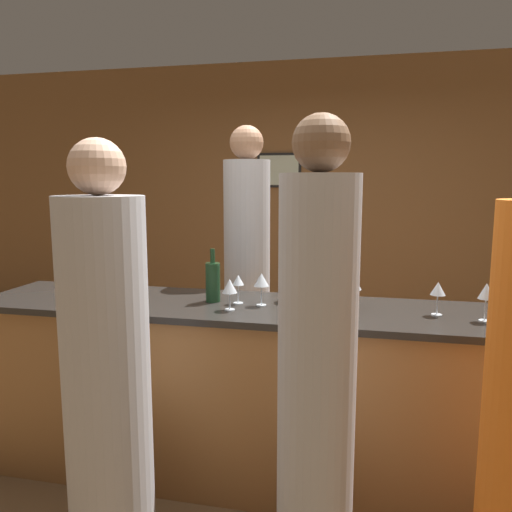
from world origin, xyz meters
TOP-DOWN VIEW (x-y plane):
  - ground_plane at (0.00, 0.00)m, footprint 14.00×14.00m
  - back_wall at (-0.00, 2.48)m, footprint 8.00×0.08m
  - bar_counter at (0.00, 0.00)m, footprint 3.31×0.66m
  - bartender at (-0.32, 0.68)m, footprint 0.31×0.31m
  - guest_1 at (0.29, -0.71)m, footprint 0.30×0.30m
  - guest_2 at (-0.58, -0.72)m, footprint 0.36×0.36m
  - wine_bottle_0 at (0.32, 0.13)m, footprint 0.08×0.08m
  - wine_bottle_1 at (-0.36, 0.03)m, footprint 0.08×0.08m
  - ice_bucket at (0.15, 0.18)m, footprint 0.19×0.19m
  - wine_glass_0 at (1.01, -0.06)m, footprint 0.08×0.08m
  - wine_glass_1 at (0.81, 0.00)m, footprint 0.07×0.07m
  - wine_glass_2 at (-1.00, -0.01)m, footprint 0.08×0.08m
  - wine_glass_3 at (-0.22, -0.13)m, footprint 0.08×0.08m
  - wine_glass_4 at (0.40, 0.02)m, footprint 0.08×0.08m
  - wine_glass_5 at (-0.08, -0.00)m, footprint 0.08×0.08m
  - wine_glass_6 at (-0.21, 0.02)m, footprint 0.06×0.06m

SIDE VIEW (x-z plane):
  - ground_plane at x=0.00m, z-range 0.00..0.00m
  - bar_counter at x=0.00m, z-range 0.00..0.99m
  - guest_2 at x=-0.58m, z-range -0.07..1.75m
  - guest_1 at x=0.29m, z-range -0.05..1.83m
  - bartender at x=-0.32m, z-range -0.05..1.95m
  - ice_bucket at x=0.15m, z-range 0.99..1.21m
  - wine_bottle_1 at x=-0.36m, z-range 0.96..1.25m
  - wine_bottle_0 at x=0.32m, z-range 0.96..1.26m
  - wine_glass_6 at x=-0.21m, z-range 1.03..1.19m
  - wine_glass_2 at x=-1.00m, z-range 1.03..1.19m
  - wine_glass_3 at x=-0.22m, z-range 1.03..1.19m
  - wine_glass_1 at x=0.81m, z-range 1.03..1.20m
  - wine_glass_5 at x=-0.08m, z-range 1.04..1.21m
  - wine_glass_4 at x=0.40m, z-range 1.04..1.22m
  - wine_glass_0 at x=1.01m, z-range 1.04..1.22m
  - back_wall at x=0.00m, z-range 0.00..2.80m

